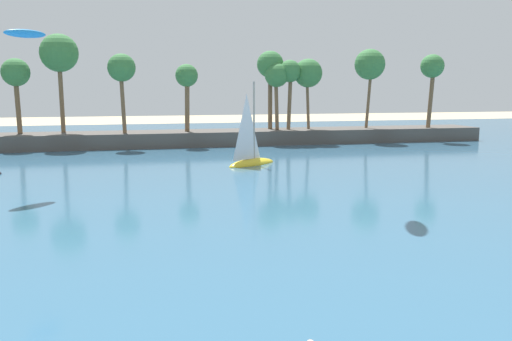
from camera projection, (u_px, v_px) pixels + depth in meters
name	position (u px, v px, depth m)	size (l,w,h in m)	color
sea	(149.00, 154.00, 57.67)	(220.00, 93.87, 0.06)	#33607F
palm_headland	(146.00, 112.00, 63.71)	(85.99, 6.55, 13.13)	#514C47
sailboat_near_shore	(251.00, 157.00, 49.16)	(5.56, 4.47, 8.07)	yellow
kite_aloft_low_near_shore	(25.00, 34.00, 35.77)	(3.09, 1.05, 0.43)	#237FD1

